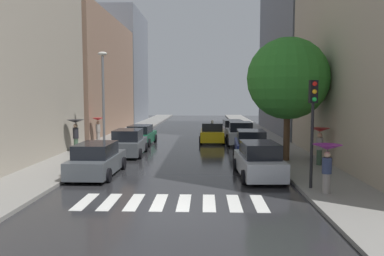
{
  "coord_description": "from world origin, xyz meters",
  "views": [
    {
      "loc": [
        1.19,
        -11.97,
        3.86
      ],
      "look_at": [
        -0.01,
        22.89,
        0.83
      ],
      "focal_mm": 35.32,
      "sensor_mm": 36.0,
      "label": 1
    }
  ],
  "objects_px": {
    "lamp_post_left": "(103,94)",
    "street_tree_right": "(288,79)",
    "parked_car_right_fourth": "(232,128)",
    "taxi_midroad": "(212,133)",
    "parked_car_right_nearest": "(259,161)",
    "parked_car_right_third": "(240,134)",
    "parked_car_right_second": "(251,145)",
    "pedestrian_foreground": "(320,138)",
    "pedestrian_far_side": "(327,157)",
    "pedestrian_by_kerb": "(98,125)",
    "parked_car_left_second": "(129,143)",
    "traffic_light_right_corner": "(313,110)",
    "parked_car_left_third": "(141,135)",
    "pedestrian_near_tree": "(76,128)",
    "parked_car_left_nearest": "(97,160)"
  },
  "relations": [
    {
      "from": "lamp_post_left",
      "to": "street_tree_right",
      "type": "bearing_deg",
      "value": -16.13
    },
    {
      "from": "parked_car_right_fourth",
      "to": "lamp_post_left",
      "type": "xyz_separation_m",
      "value": [
        -9.34,
        -10.66,
        3.22
      ]
    },
    {
      "from": "parked_car_right_fourth",
      "to": "taxi_midroad",
      "type": "distance_m",
      "value": 4.94
    },
    {
      "from": "parked_car_right_nearest",
      "to": "parked_car_right_third",
      "type": "relative_size",
      "value": 1.11
    },
    {
      "from": "parked_car_right_second",
      "to": "pedestrian_foreground",
      "type": "xyz_separation_m",
      "value": [
        3.31,
        -2.82,
        0.8
      ]
    },
    {
      "from": "pedestrian_foreground",
      "to": "taxi_midroad",
      "type": "bearing_deg",
      "value": -148.89
    },
    {
      "from": "parked_car_right_fourth",
      "to": "street_tree_right",
      "type": "height_order",
      "value": "street_tree_right"
    },
    {
      "from": "pedestrian_far_side",
      "to": "lamp_post_left",
      "type": "distance_m",
      "value": 15.75
    },
    {
      "from": "parked_car_right_second",
      "to": "pedestrian_by_kerb",
      "type": "bearing_deg",
      "value": 61.45
    },
    {
      "from": "pedestrian_far_side",
      "to": "parked_car_left_second",
      "type": "bearing_deg",
      "value": -12.75
    },
    {
      "from": "parked_car_right_fourth",
      "to": "traffic_light_right_corner",
      "type": "height_order",
      "value": "traffic_light_right_corner"
    },
    {
      "from": "taxi_midroad",
      "to": "traffic_light_right_corner",
      "type": "xyz_separation_m",
      "value": [
        3.66,
        -15.98,
        2.52
      ]
    },
    {
      "from": "parked_car_right_second",
      "to": "pedestrian_foreground",
      "type": "height_order",
      "value": "pedestrian_foreground"
    },
    {
      "from": "parked_car_left_third",
      "to": "pedestrian_near_tree",
      "type": "bearing_deg",
      "value": 146.82
    },
    {
      "from": "parked_car_left_nearest",
      "to": "parked_car_right_second",
      "type": "bearing_deg",
      "value": -56.58
    },
    {
      "from": "parked_car_left_nearest",
      "to": "pedestrian_far_side",
      "type": "xyz_separation_m",
      "value": [
        9.79,
        -3.55,
        0.8
      ]
    },
    {
      "from": "traffic_light_right_corner",
      "to": "lamp_post_left",
      "type": "height_order",
      "value": "lamp_post_left"
    },
    {
      "from": "pedestrian_near_tree",
      "to": "pedestrian_far_side",
      "type": "relative_size",
      "value": 1.14
    },
    {
      "from": "parked_car_right_third",
      "to": "lamp_post_left",
      "type": "bearing_deg",
      "value": 118.3
    },
    {
      "from": "parked_car_right_fourth",
      "to": "lamp_post_left",
      "type": "bearing_deg",
      "value": 136.08
    },
    {
      "from": "taxi_midroad",
      "to": "pedestrian_foreground",
      "type": "height_order",
      "value": "pedestrian_foreground"
    },
    {
      "from": "parked_car_right_third",
      "to": "traffic_light_right_corner",
      "type": "height_order",
      "value": "traffic_light_right_corner"
    },
    {
      "from": "traffic_light_right_corner",
      "to": "parked_car_right_nearest",
      "type": "bearing_deg",
      "value": 123.71
    },
    {
      "from": "parked_car_right_second",
      "to": "pedestrian_far_side",
      "type": "xyz_separation_m",
      "value": [
        1.81,
        -8.74,
        0.74
      ]
    },
    {
      "from": "taxi_midroad",
      "to": "pedestrian_foreground",
      "type": "distance_m",
      "value": 12.22
    },
    {
      "from": "pedestrian_foreground",
      "to": "pedestrian_by_kerb",
      "type": "distance_m",
      "value": 17.49
    },
    {
      "from": "pedestrian_near_tree",
      "to": "pedestrian_by_kerb",
      "type": "xyz_separation_m",
      "value": [
        -0.05,
        5.38,
        -0.23
      ]
    },
    {
      "from": "parked_car_right_fourth",
      "to": "parked_car_right_nearest",
      "type": "bearing_deg",
      "value": 177.11
    },
    {
      "from": "parked_car_left_nearest",
      "to": "parked_car_left_third",
      "type": "relative_size",
      "value": 0.99
    },
    {
      "from": "parked_car_left_nearest",
      "to": "parked_car_right_fourth",
      "type": "relative_size",
      "value": 0.96
    },
    {
      "from": "parked_car_left_nearest",
      "to": "parked_car_left_second",
      "type": "relative_size",
      "value": 1.05
    },
    {
      "from": "parked_car_left_third",
      "to": "pedestrian_foreground",
      "type": "height_order",
      "value": "pedestrian_foreground"
    },
    {
      "from": "parked_car_left_third",
      "to": "taxi_midroad",
      "type": "bearing_deg",
      "value": -70.53
    },
    {
      "from": "parked_car_right_third",
      "to": "parked_car_right_fourth",
      "type": "bearing_deg",
      "value": 3.38
    },
    {
      "from": "pedestrian_far_side",
      "to": "lamp_post_left",
      "type": "xyz_separation_m",
      "value": [
        -11.35,
        10.66,
        2.41
      ]
    },
    {
      "from": "pedestrian_foreground",
      "to": "traffic_light_right_corner",
      "type": "relative_size",
      "value": 0.46
    },
    {
      "from": "parked_car_left_third",
      "to": "parked_car_right_nearest",
      "type": "xyz_separation_m",
      "value": [
        7.56,
        -11.63,
        0.06
      ]
    },
    {
      "from": "pedestrian_by_kerb",
      "to": "lamp_post_left",
      "type": "bearing_deg",
      "value": 42.61
    },
    {
      "from": "pedestrian_near_tree",
      "to": "pedestrian_by_kerb",
      "type": "distance_m",
      "value": 5.38
    },
    {
      "from": "parked_car_right_second",
      "to": "pedestrian_by_kerb",
      "type": "xyz_separation_m",
      "value": [
        -11.32,
        6.77,
        0.69
      ]
    },
    {
      "from": "parked_car_left_nearest",
      "to": "taxi_midroad",
      "type": "relative_size",
      "value": 1.03
    },
    {
      "from": "parked_car_left_third",
      "to": "pedestrian_far_side",
      "type": "relative_size",
      "value": 2.45
    },
    {
      "from": "pedestrian_foreground",
      "to": "pedestrian_near_tree",
      "type": "distance_m",
      "value": 15.17
    },
    {
      "from": "taxi_midroad",
      "to": "pedestrian_far_side",
      "type": "bearing_deg",
      "value": -166.03
    },
    {
      "from": "parked_car_left_second",
      "to": "traffic_light_right_corner",
      "type": "xyz_separation_m",
      "value": [
        9.16,
        -8.84,
        2.5
      ]
    },
    {
      "from": "parked_car_right_fourth",
      "to": "taxi_midroad",
      "type": "bearing_deg",
      "value": 153.46
    },
    {
      "from": "parked_car_right_second",
      "to": "pedestrian_foreground",
      "type": "distance_m",
      "value": 4.42
    },
    {
      "from": "taxi_midroad",
      "to": "pedestrian_near_tree",
      "type": "xyz_separation_m",
      "value": [
        -9.07,
        -6.67,
        0.97
      ]
    },
    {
      "from": "pedestrian_foreground",
      "to": "pedestrian_near_tree",
      "type": "xyz_separation_m",
      "value": [
        -14.58,
        4.21,
        0.12
      ]
    },
    {
      "from": "parked_car_right_second",
      "to": "taxi_midroad",
      "type": "distance_m",
      "value": 8.36
    }
  ]
}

